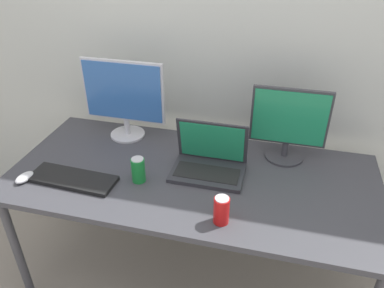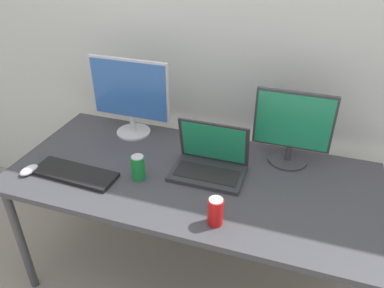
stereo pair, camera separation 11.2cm
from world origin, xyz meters
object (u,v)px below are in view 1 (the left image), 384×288
(monitor_left, at_px, (124,97))
(laptop_silver, at_px, (209,161))
(soda_can_by_laptop, at_px, (138,170))
(mouse_by_keyboard, at_px, (25,177))
(keyboard_main, at_px, (73,179))
(soda_can_near_keyboard, at_px, (221,210))
(monitor_center, at_px, (289,124))
(work_desk, at_px, (192,184))

(monitor_left, height_order, laptop_silver, monitor_left)
(soda_can_by_laptop, bearing_deg, mouse_by_keyboard, -165.79)
(keyboard_main, height_order, mouse_by_keyboard, mouse_by_keyboard)
(laptop_silver, xyz_separation_m, soda_can_near_keyboard, (0.13, -0.35, 0.00))
(monitor_center, distance_m, mouse_by_keyboard, 1.32)
(keyboard_main, xyz_separation_m, soda_can_near_keyboard, (0.75, -0.10, 0.05))
(monitor_center, distance_m, soda_can_by_laptop, 0.78)
(laptop_silver, bearing_deg, mouse_by_keyboard, -160.31)
(laptop_silver, bearing_deg, soda_can_by_laptop, -151.70)
(work_desk, relative_size, monitor_center, 4.66)
(keyboard_main, bearing_deg, soda_can_by_laptop, 17.01)
(mouse_by_keyboard, bearing_deg, laptop_silver, 32.27)
(soda_can_near_keyboard, bearing_deg, mouse_by_keyboard, 177.21)
(laptop_silver, distance_m, keyboard_main, 0.67)
(laptop_silver, distance_m, mouse_by_keyboard, 0.90)
(monitor_center, relative_size, mouse_by_keyboard, 3.84)
(monitor_left, distance_m, soda_can_near_keyboard, 0.89)
(work_desk, xyz_separation_m, monitor_left, (-0.46, 0.29, 0.30))
(monitor_center, relative_size, soda_can_by_laptop, 3.09)
(soda_can_near_keyboard, bearing_deg, monitor_center, 67.53)
(monitor_center, bearing_deg, soda_can_by_laptop, -150.30)
(soda_can_near_keyboard, bearing_deg, work_desk, 124.51)
(monitor_left, distance_m, soda_can_by_laptop, 0.49)
(keyboard_main, height_order, soda_can_by_laptop, soda_can_by_laptop)
(work_desk, xyz_separation_m, soda_can_by_laptop, (-0.24, -0.11, 0.12))
(monitor_center, bearing_deg, mouse_by_keyboard, -156.76)
(monitor_center, bearing_deg, monitor_left, 179.27)
(monitor_left, bearing_deg, laptop_silver, -22.95)
(monitor_center, height_order, soda_can_near_keyboard, monitor_center)
(laptop_silver, height_order, mouse_by_keyboard, laptop_silver)
(monitor_left, relative_size, laptop_silver, 1.30)
(monitor_left, relative_size, mouse_by_keyboard, 4.58)
(work_desk, bearing_deg, monitor_left, 148.04)
(work_desk, xyz_separation_m, monitor_center, (0.43, 0.28, 0.26))
(keyboard_main, distance_m, soda_can_near_keyboard, 0.76)
(keyboard_main, relative_size, soda_can_near_keyboard, 3.38)
(laptop_silver, relative_size, keyboard_main, 0.84)
(laptop_silver, relative_size, mouse_by_keyboard, 3.51)
(work_desk, height_order, soda_can_near_keyboard, soda_can_near_keyboard)
(work_desk, height_order, monitor_center, monitor_center)
(soda_can_by_laptop, bearing_deg, work_desk, 23.97)
(monitor_center, bearing_deg, keyboard_main, -154.76)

